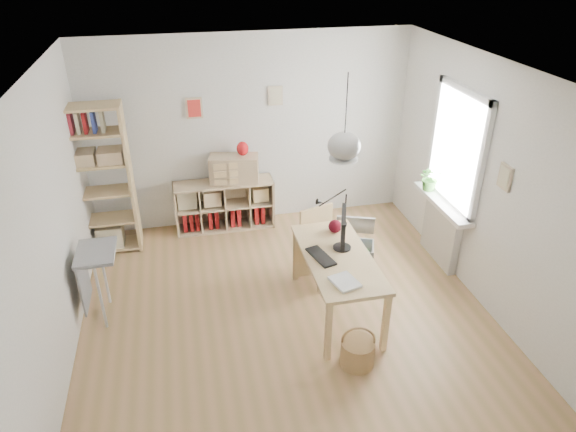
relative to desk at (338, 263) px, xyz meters
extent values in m
plane|color=tan|center=(-0.55, 0.15, -0.66)|extent=(4.50, 4.50, 0.00)
plane|color=white|center=(-0.55, 2.40, 0.69)|extent=(4.50, 0.00, 4.50)
plane|color=white|center=(-0.55, -2.10, 0.69)|extent=(4.50, 0.00, 4.50)
plane|color=white|center=(-2.80, 0.15, 0.69)|extent=(0.00, 4.50, 4.50)
plane|color=white|center=(1.70, 0.15, 0.69)|extent=(0.00, 4.50, 4.50)
plane|color=silver|center=(-0.55, 0.15, 2.04)|extent=(4.50, 4.50, 0.00)
cylinder|color=black|center=(0.00, 0.00, 1.70)|extent=(0.01, 0.01, 0.68)
ellipsoid|color=silver|center=(0.00, 0.00, 1.34)|extent=(0.32, 0.32, 0.27)
cube|color=white|center=(1.69, 0.75, 0.89)|extent=(0.03, 1.00, 1.30)
cube|color=white|center=(1.66, 0.21, 0.89)|extent=(0.06, 0.08, 1.46)
cube|color=white|center=(1.66, 1.29, 0.89)|extent=(0.06, 0.08, 1.46)
cube|color=white|center=(1.66, 0.75, 1.58)|extent=(0.06, 1.16, 0.08)
cube|color=white|center=(1.66, 0.75, 0.20)|extent=(0.06, 1.16, 0.08)
cube|color=silver|center=(1.64, 0.75, -0.26)|extent=(0.10, 0.80, 0.80)
cube|color=white|center=(1.59, 0.75, 0.17)|extent=(0.22, 1.20, 0.06)
cube|color=#DBBE7E|center=(0.00, 0.00, 0.07)|extent=(0.70, 1.50, 0.04)
cube|color=#DBBE7E|center=(-0.30, -0.70, -0.30)|extent=(0.06, 0.06, 0.71)
cube|color=#DBBE7E|center=(-0.30, 0.70, -0.30)|extent=(0.06, 0.06, 0.71)
cube|color=#DBBE7E|center=(0.30, -0.70, -0.30)|extent=(0.06, 0.06, 0.71)
cube|color=#DBBE7E|center=(0.30, 0.70, -0.30)|extent=(0.06, 0.06, 0.71)
cube|color=tan|center=(-1.00, 2.19, -0.64)|extent=(1.40, 0.38, 0.03)
cube|color=tan|center=(-1.00, 2.19, 0.05)|extent=(1.40, 0.38, 0.03)
cube|color=tan|center=(-1.69, 2.19, -0.30)|extent=(0.03, 0.38, 0.72)
cube|color=tan|center=(-0.32, 2.19, -0.30)|extent=(0.03, 0.38, 0.72)
cube|color=tan|center=(-1.00, 2.37, -0.30)|extent=(1.40, 0.02, 0.72)
cube|color=maroon|center=(-1.58, 2.21, -0.47)|extent=(0.06, 0.26, 0.30)
cube|color=maroon|center=(-1.49, 2.21, -0.47)|extent=(0.05, 0.26, 0.30)
cube|color=maroon|center=(-1.41, 2.21, -0.47)|extent=(0.05, 0.26, 0.30)
cube|color=maroon|center=(-1.22, 2.21, -0.47)|extent=(0.05, 0.26, 0.30)
cube|color=maroon|center=(-1.13, 2.21, -0.47)|extent=(0.05, 0.26, 0.30)
cube|color=maroon|center=(-0.90, 2.21, -0.47)|extent=(0.06, 0.26, 0.30)
cube|color=maroon|center=(-0.81, 2.21, -0.47)|extent=(0.06, 0.26, 0.30)
cube|color=maroon|center=(-0.55, 2.21, -0.47)|extent=(0.06, 0.26, 0.30)
cube|color=maroon|center=(-0.46, 2.21, -0.47)|extent=(0.05, 0.26, 0.30)
cube|color=#DBBE7E|center=(-2.96, 1.95, 0.34)|extent=(0.04, 0.38, 2.00)
cube|color=#DBBE7E|center=(-2.20, 1.95, 0.34)|extent=(0.04, 0.38, 2.00)
cube|color=#DBBE7E|center=(-2.58, 1.95, -0.61)|extent=(0.76, 0.38, 0.03)
cube|color=#DBBE7E|center=(-2.58, 1.95, -0.21)|extent=(0.76, 0.38, 0.03)
cube|color=#DBBE7E|center=(-2.58, 1.95, 0.19)|extent=(0.76, 0.38, 0.03)
cube|color=#DBBE7E|center=(-2.58, 1.95, 0.59)|extent=(0.76, 0.38, 0.03)
cube|color=#DBBE7E|center=(-2.58, 1.95, 0.99)|extent=(0.76, 0.38, 0.03)
cube|color=#DBBE7E|center=(-2.58, 1.95, 1.32)|extent=(0.76, 0.38, 0.03)
cube|color=navy|center=(-2.86, 1.95, 1.14)|extent=(0.04, 0.18, 0.26)
cube|color=maroon|center=(-2.78, 1.95, 1.14)|extent=(0.04, 0.18, 0.26)
cube|color=beige|center=(-2.70, 1.95, 1.14)|extent=(0.04, 0.18, 0.26)
cube|color=maroon|center=(-2.62, 1.95, 1.14)|extent=(0.04, 0.18, 0.26)
cube|color=navy|center=(-2.52, 1.95, 1.14)|extent=(0.04, 0.18, 0.26)
cube|color=beige|center=(-2.42, 1.95, 1.14)|extent=(0.04, 0.18, 0.26)
cube|color=gray|center=(-2.52, 0.50, 0.17)|extent=(0.40, 0.55, 0.04)
cylinder|color=silver|center=(-2.52, 0.28, -0.25)|extent=(0.03, 0.03, 0.82)
cylinder|color=silver|center=(-2.52, 0.72, -0.25)|extent=(0.03, 0.03, 0.82)
cube|color=gray|center=(-2.70, 0.50, -0.16)|extent=(0.02, 0.50, 0.62)
cube|color=gray|center=(0.04, 0.63, -0.18)|extent=(0.56, 0.56, 0.06)
cube|color=#DBBE7E|center=(-0.08, 0.39, -0.43)|extent=(0.05, 0.05, 0.45)
cube|color=#DBBE7E|center=(-0.20, 0.75, -0.43)|extent=(0.05, 0.05, 0.45)
cube|color=#DBBE7E|center=(0.28, 0.50, -0.43)|extent=(0.05, 0.05, 0.45)
cube|color=#DBBE7E|center=(0.17, 0.87, -0.43)|extent=(0.05, 0.05, 0.45)
cube|color=#DBBE7E|center=(-0.02, 0.82, 0.06)|extent=(0.44, 0.17, 0.41)
cylinder|color=#B07E4F|center=(-0.03, -0.83, -0.52)|extent=(0.34, 0.34, 0.28)
torus|color=#B07E4F|center=(-0.03, -0.83, -0.36)|extent=(0.34, 0.11, 0.34)
cube|color=silver|center=(0.53, 0.93, -0.65)|extent=(0.59, 0.50, 0.02)
cube|color=silver|center=(0.31, 1.01, -0.53)|extent=(0.14, 0.33, 0.26)
cube|color=silver|center=(0.76, 0.84, -0.53)|extent=(0.14, 0.33, 0.26)
cube|color=silver|center=(0.48, 0.77, -0.53)|extent=(0.48, 0.19, 0.26)
cube|color=silver|center=(0.59, 1.08, -0.53)|extent=(0.48, 0.19, 0.26)
cube|color=silver|center=(0.64, 1.22, -0.28)|extent=(0.53, 0.33, 0.32)
sphere|color=yellow|center=(0.40, 0.92, -0.47)|extent=(0.11, 0.11, 0.11)
sphere|color=#185BAA|center=(0.63, 0.94, -0.47)|extent=(0.11, 0.11, 0.11)
sphere|color=red|center=(0.51, 0.92, -0.47)|extent=(0.11, 0.11, 0.11)
sphere|color=#348530|center=(0.64, 0.81, -0.47)|extent=(0.11, 0.11, 0.11)
cylinder|color=black|center=(0.09, 0.14, 0.10)|extent=(0.20, 0.20, 0.02)
cylinder|color=black|center=(0.09, 0.14, 0.16)|extent=(0.05, 0.05, 0.09)
cube|color=black|center=(0.09, 0.14, 0.36)|extent=(0.20, 0.48, 0.32)
cube|color=black|center=(-0.19, 0.01, 0.10)|extent=(0.26, 0.44, 0.02)
cylinder|color=black|center=(0.27, 0.61, 0.11)|extent=(0.06, 0.06, 0.04)
cylinder|color=black|center=(0.27, 0.61, 0.31)|extent=(0.02, 0.02, 0.40)
cone|color=black|center=(-0.07, 0.52, 0.49)|extent=(0.10, 0.07, 0.09)
sphere|color=#530B19|center=(0.11, 0.49, 0.17)|extent=(0.15, 0.15, 0.15)
cube|color=white|center=(-0.08, -0.48, 0.11)|extent=(0.30, 0.34, 0.03)
cube|color=tan|center=(-0.83, 2.19, 0.25)|extent=(0.72, 0.43, 0.38)
ellipsoid|color=#A20D10|center=(-0.70, 2.19, 0.54)|extent=(0.16, 0.16, 0.20)
imported|color=#376C28|center=(1.57, 1.09, 0.37)|extent=(0.34, 0.30, 0.34)
camera|label=1|loc=(-1.52, -4.38, 3.12)|focal=32.00mm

